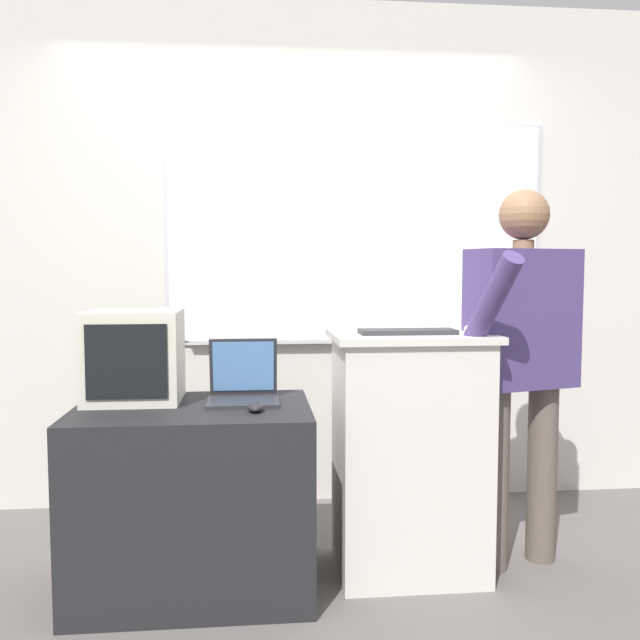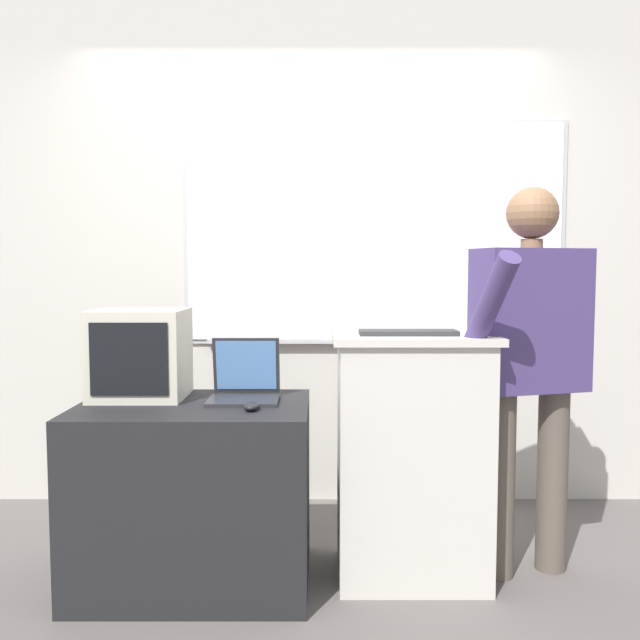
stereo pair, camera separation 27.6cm
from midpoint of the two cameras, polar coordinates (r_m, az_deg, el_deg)
The scene contains 10 objects.
ground_plane at distance 2.77m, azimuth 2.06°, elevation -23.78°, with size 30.00×30.00×0.00m, color #5B5654.
back_wall at distance 3.80m, azimuth 1.64°, elevation 5.51°, with size 6.40×0.17×2.75m.
lectern_podium at distance 2.95m, azimuth 10.47°, elevation -11.13°, with size 0.67×0.50×1.04m.
side_desk at distance 2.92m, azimuth -7.74°, elevation -14.28°, with size 0.94×0.66×0.75m.
person_presenter at distance 3.01m, azimuth 19.85°, elevation -2.55°, with size 0.63×0.62×1.64m.
laptop at distance 2.87m, azimuth -3.55°, elevation -5.27°, with size 0.29×0.27×0.26m.
wireless_keyboard at distance 2.79m, azimuth 10.31°, elevation -1.05°, with size 0.40×0.13×0.02m.
computer_mouse_by_laptop at distance 2.67m, azimuth -2.78°, elevation -7.28°, with size 0.06×0.10×0.03m.
computer_mouse_by_keyboard at distance 2.87m, azimuth 15.70°, elevation -0.87°, with size 0.06×0.10×0.03m.
crt_monitor at distance 2.96m, azimuth -12.29°, elevation -2.81°, with size 0.38×0.36×0.38m.
Camera 2 is at (0.05, -2.45, 1.31)m, focal length 38.00 mm.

